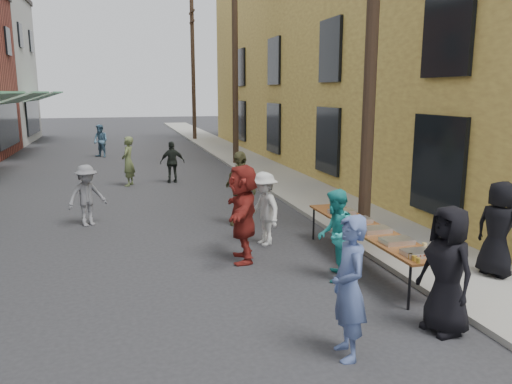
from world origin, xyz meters
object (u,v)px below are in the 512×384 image
guest_front_a (447,270)px  guest_front_c (335,235)px  utility_pole_mid (235,61)px  catering_tray_sausage (420,253)px  utility_pole_near (372,25)px  serving_table (367,229)px  server (499,229)px  utility_pole_far (193,71)px

guest_front_a → guest_front_c: bearing=-172.8°
utility_pole_mid → catering_tray_sausage: utility_pole_mid is taller
utility_pole_near → catering_tray_sausage: (-0.69, -3.08, -3.71)m
utility_pole_near → guest_front_a: 5.50m
catering_tray_sausage → utility_pole_mid: bearing=87.4°
catering_tray_sausage → guest_front_a: size_ratio=0.29×
serving_table → guest_front_a: size_ratio=2.28×
guest_front_c → utility_pole_near: bearing=167.5°
guest_front_a → server: bearing=115.3°
utility_pole_near → guest_front_c: 4.42m
catering_tray_sausage → server: 1.86m
utility_pole_near → utility_pole_far: (0.00, 24.00, 0.00)m
catering_tray_sausage → guest_front_c: size_ratio=0.32×
guest_front_a → serving_table: bearing=166.2°
utility_pole_far → guest_front_a: bearing=-91.8°
utility_pole_near → utility_pole_far: bearing=90.0°
utility_pole_far → guest_front_a: 28.28m
catering_tray_sausage → utility_pole_near: bearing=77.5°
serving_table → guest_front_c: (-0.85, -0.44, 0.08)m
guest_front_a → server: (2.01, 1.38, 0.04)m
utility_pole_near → serving_table: size_ratio=2.25×
utility_pole_mid → server: size_ratio=5.49×
utility_pole_near → utility_pole_mid: size_ratio=1.00×
utility_pole_near → server: size_ratio=5.49×
utility_pole_mid → catering_tray_sausage: size_ratio=18.00×
serving_table → guest_front_a: bearing=-94.7°
catering_tray_sausage → server: (1.80, 0.43, 0.13)m
utility_pole_far → server: utility_pole_far is taller
utility_pole_mid → serving_table: bearing=-92.9°
utility_pole_near → guest_front_c: bearing=-129.4°
utility_pole_mid → utility_pole_far: size_ratio=1.00×
server → catering_tray_sausage: bearing=84.5°
serving_table → guest_front_c: bearing=-152.8°
utility_pole_far → serving_table: utility_pole_far is taller
utility_pole_near → guest_front_c: (-1.53, -1.87, -3.71)m
serving_table → server: size_ratio=2.44×
utility_pole_near → serving_table: bearing=-115.6°
utility_pole_mid → serving_table: (-0.69, -13.43, -3.79)m
utility_pole_mid → serving_table: utility_pole_mid is taller
utility_pole_near → guest_front_c: size_ratio=5.67×
catering_tray_sausage → guest_front_a: guest_front_a is taller
utility_pole_mid → utility_pole_far: 12.00m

